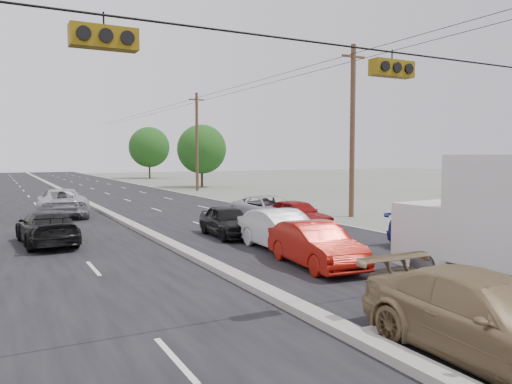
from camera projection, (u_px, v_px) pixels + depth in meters
ground at (332, 329)px, 10.35m from camera, size 200.00×200.00×0.00m
road_surface at (88, 204)px, 36.80m from camera, size 20.00×160.00×0.02m
center_median at (88, 203)px, 36.79m from camera, size 0.50×160.00×0.20m
utility_pole_right_b at (352, 130)px, 29.03m from camera, size 1.60×0.30×10.00m
utility_pole_right_c at (197, 141)px, 51.07m from camera, size 1.60×0.30×10.00m
traffic_signals at (388, 66)px, 10.60m from camera, size 25.00×0.30×0.54m
tree_right_mid at (202, 149)px, 56.70m from camera, size 5.60×5.60×7.14m
tree_right_far at (149, 147)px, 79.17m from camera, size 6.40×6.40×8.16m
tan_sedan at (490, 321)px, 8.61m from camera, size 2.14×5.17×1.49m
red_sedan at (316, 245)px, 16.05m from camera, size 1.94×4.47×1.43m
queue_car_a at (228, 221)px, 22.04m from camera, size 1.85×4.13×1.38m
queue_car_b at (282, 231)px, 18.91m from camera, size 1.62×4.59×1.51m
queue_car_c at (270, 210)px, 26.18m from camera, size 2.71×5.41×1.47m
queue_car_d at (443, 236)px, 18.08m from camera, size 2.12×4.74×1.35m
queue_car_e at (297, 215)px, 24.40m from camera, size 2.04×4.35×1.44m
oncoming_near at (47, 228)px, 20.03m from camera, size 2.28×4.95×1.40m
oncoming_far at (62, 203)px, 29.48m from camera, size 3.18×6.13×1.65m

